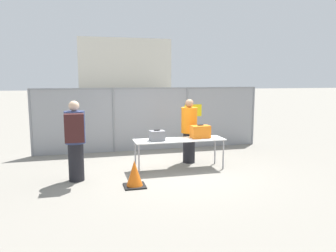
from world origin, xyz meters
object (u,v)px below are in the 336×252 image
at_px(suitcase_orange, 200,132).
at_px(security_worker_near, 189,130).
at_px(suitcase_grey, 157,136).
at_px(traveler_hooded, 75,138).
at_px(inspection_table, 179,141).
at_px(utility_trailer, 166,127).
at_px(traffic_cone, 135,175).

relative_size(suitcase_orange, security_worker_near, 0.28).
relative_size(suitcase_grey, security_worker_near, 0.21).
bearing_deg(traveler_hooded, suitcase_orange, 19.19).
relative_size(inspection_table, suitcase_orange, 4.65).
distance_m(suitcase_grey, security_worker_near, 1.23).
bearing_deg(suitcase_grey, utility_trailer, 73.12).
height_order(traveler_hooded, traffic_cone, traveler_hooded).
xyz_separation_m(inspection_table, suitcase_orange, (0.58, 0.05, 0.22)).
bearing_deg(utility_trailer, suitcase_orange, -92.56).
xyz_separation_m(inspection_table, suitcase_grey, (-0.60, -0.04, 0.18)).
relative_size(traveler_hooded, security_worker_near, 1.04).
bearing_deg(traveler_hooded, inspection_table, 19.78).
bearing_deg(utility_trailer, traveler_hooded, -124.38).
xyz_separation_m(suitcase_orange, utility_trailer, (0.20, 4.46, -0.53)).
height_order(utility_trailer, traffic_cone, utility_trailer).
xyz_separation_m(security_worker_near, traffic_cone, (-1.79, -1.67, -0.65)).
distance_m(traveler_hooded, traffic_cone, 1.59).
distance_m(inspection_table, suitcase_orange, 0.63).
bearing_deg(traffic_cone, suitcase_grey, 54.52).
bearing_deg(traffic_cone, utility_trailer, 69.23).
height_order(traveler_hooded, utility_trailer, traveler_hooded).
height_order(inspection_table, suitcase_orange, suitcase_orange).
bearing_deg(security_worker_near, inspection_table, 33.79).
height_order(suitcase_grey, traveler_hooded, traveler_hooded).
relative_size(inspection_table, traveler_hooded, 1.26).
bearing_deg(security_worker_near, suitcase_orange, 84.38).
relative_size(inspection_table, security_worker_near, 1.31).
relative_size(suitcase_grey, traveler_hooded, 0.21).
height_order(suitcase_orange, security_worker_near, security_worker_near).
xyz_separation_m(traveler_hooded, utility_trailer, (3.34, 4.88, -0.59)).
xyz_separation_m(security_worker_near, utility_trailer, (0.33, 3.91, -0.49)).
xyz_separation_m(suitcase_grey, utility_trailer, (1.38, 4.55, -0.49)).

